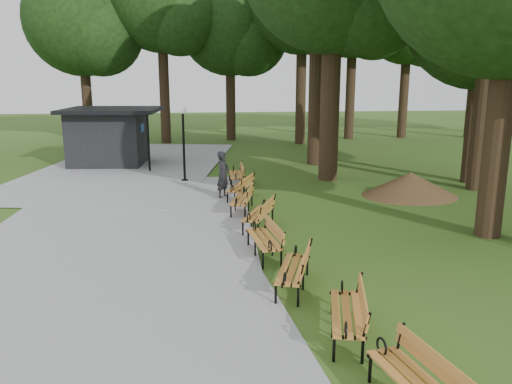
{
  "coord_description": "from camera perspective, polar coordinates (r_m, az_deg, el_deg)",
  "views": [
    {
      "loc": [
        -1.49,
        -10.99,
        4.41
      ],
      "look_at": [
        0.07,
        3.26,
        1.1
      ],
      "focal_mm": 35.98,
      "sensor_mm": 36.0,
      "label": 1
    }
  ],
  "objects": [
    {
      "name": "bench_3",
      "position": [
        12.64,
        0.88,
        -5.3
      ],
      "size": [
        0.85,
        1.96,
        0.88
      ],
      "primitive_type": null,
      "rotation": [
        0.0,
        0.0,
        -1.46
      ],
      "color": "#B36F29",
      "rests_on": "ground"
    },
    {
      "name": "bench_6",
      "position": [
        18.43,
        -1.75,
        0.56
      ],
      "size": [
        1.29,
        2.0,
        0.88
      ],
      "primitive_type": null,
      "rotation": [
        0.0,
        0.0,
        -1.95
      ],
      "color": "#B36F29",
      "rests_on": "ground"
    },
    {
      "name": "person",
      "position": [
        18.55,
        -3.68,
        1.92
      ],
      "size": [
        0.69,
        0.74,
        1.71
      ],
      "primitive_type": "imported",
      "rotation": [
        0.0,
        0.0,
        0.97
      ],
      "color": "black",
      "rests_on": "ground"
    },
    {
      "name": "bench_4",
      "position": [
        14.88,
        0.27,
        -2.47
      ],
      "size": [
        1.31,
        2.0,
        0.88
      ],
      "primitive_type": null,
      "rotation": [
        0.0,
        0.0,
        -1.96
      ],
      "color": "#B36F29",
      "rests_on": "ground"
    },
    {
      "name": "kiosk",
      "position": [
        26.33,
        -16.12,
        5.92
      ],
      "size": [
        4.78,
        4.25,
        2.79
      ],
      "primitive_type": null,
      "rotation": [
        0.0,
        0.0,
        -0.09
      ],
      "color": "black",
      "rests_on": "ground"
    },
    {
      "name": "ground",
      "position": [
        11.94,
        1.39,
        -8.68
      ],
      "size": [
        100.0,
        100.0,
        0.0
      ],
      "primitive_type": "plane",
      "color": "#2C4D16",
      "rests_on": "ground"
    },
    {
      "name": "bench_5",
      "position": [
        16.66,
        -1.59,
        -0.79
      ],
      "size": [
        1.06,
        2.0,
        0.88
      ],
      "primitive_type": null,
      "rotation": [
        0.0,
        0.0,
        -1.8
      ],
      "color": "#B36F29",
      "rests_on": "ground"
    },
    {
      "name": "lawn_tree_5",
      "position": [
        22.91,
        23.9,
        17.84
      ],
      "size": [
        6.07,
        6.07,
        9.83
      ],
      "color": "black",
      "rests_on": "ground"
    },
    {
      "name": "lamp_post",
      "position": [
        21.36,
        -8.1,
        7.12
      ],
      "size": [
        0.32,
        0.32,
        3.15
      ],
      "color": "black",
      "rests_on": "ground"
    },
    {
      "name": "bench_7",
      "position": [
        20.67,
        -2.25,
        1.92
      ],
      "size": [
        0.66,
        1.91,
        0.88
      ],
      "primitive_type": null,
      "rotation": [
        0.0,
        0.0,
        -1.58
      ],
      "color": "#B36F29",
      "rests_on": "ground"
    },
    {
      "name": "tree_backdrop",
      "position": [
        34.95,
        7.37,
        19.24
      ],
      "size": [
        37.8,
        9.86,
        16.54
      ],
      "primitive_type": null,
      "color": "black",
      "rests_on": "ground"
    },
    {
      "name": "bench_0",
      "position": [
        7.48,
        17.54,
        -19.71
      ],
      "size": [
        1.0,
        1.99,
        0.88
      ],
      "primitive_type": null,
      "rotation": [
        0.0,
        0.0,
        -1.37
      ],
      "color": "#B36F29",
      "rests_on": "ground"
    },
    {
      "name": "dirt_mound",
      "position": [
        19.69,
        16.77,
        0.83
      ],
      "size": [
        2.95,
        2.95,
        0.9
      ],
      "primitive_type": "cone",
      "color": "#47301C",
      "rests_on": "ground"
    },
    {
      "name": "path",
      "position": [
        14.87,
        -15.72,
        -4.63
      ],
      "size": [
        12.0,
        38.0,
        0.06
      ],
      "primitive_type": "cube",
      "color": "gray",
      "rests_on": "ground"
    },
    {
      "name": "bench_2",
      "position": [
        10.82,
        4.11,
        -8.55
      ],
      "size": [
        1.2,
        2.0,
        0.88
      ],
      "primitive_type": null,
      "rotation": [
        0.0,
        0.0,
        -1.89
      ],
      "color": "#B36F29",
      "rests_on": "ground"
    },
    {
      "name": "bench_1",
      "position": [
        9.09,
        10.02,
        -13.11
      ],
      "size": [
        1.07,
        2.0,
        0.88
      ],
      "primitive_type": null,
      "rotation": [
        0.0,
        0.0,
        -1.81
      ],
      "color": "#B36F29",
      "rests_on": "ground"
    }
  ]
}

